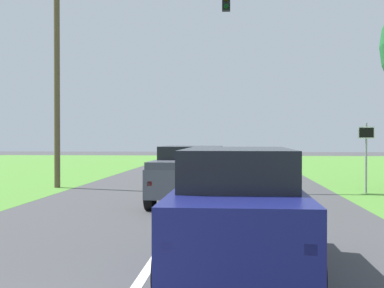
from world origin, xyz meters
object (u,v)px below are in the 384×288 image
(pickup_truck_lead, at_px, (192,174))
(red_suv_near, at_px, (237,206))
(traffic_light, at_px, (102,48))
(keep_moving_sign, at_px, (366,149))

(pickup_truck_lead, bearing_deg, red_suv_near, -80.26)
(red_suv_near, bearing_deg, traffic_light, 113.29)
(traffic_light, bearing_deg, pickup_truck_lead, -49.46)
(red_suv_near, distance_m, pickup_truck_lead, 7.84)
(traffic_light, xyz_separation_m, keep_moving_sign, (10.17, -1.23, -4.05))
(pickup_truck_lead, height_order, traffic_light, traffic_light)
(keep_moving_sign, bearing_deg, red_suv_near, -113.23)
(red_suv_near, xyz_separation_m, traffic_light, (-5.36, 12.44, 4.70))
(red_suv_near, relative_size, traffic_light, 0.57)
(red_suv_near, relative_size, pickup_truck_lead, 0.94)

